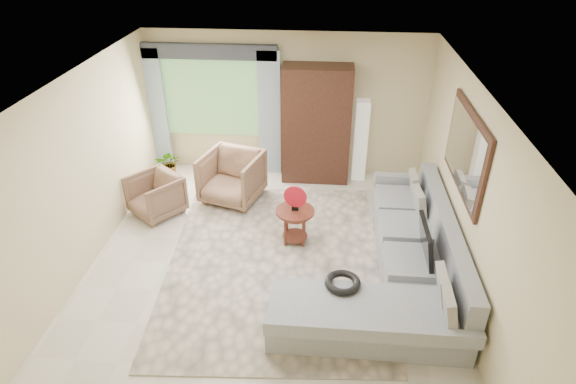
# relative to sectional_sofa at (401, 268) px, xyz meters

# --- Properties ---
(ground) EXTENTS (6.00, 6.00, 0.00)m
(ground) POSITION_rel_sectional_sofa_xyz_m (-1.78, 0.18, -0.28)
(ground) COLOR silver
(ground) RESTS_ON ground
(area_rug) EXTENTS (3.24, 4.18, 0.02)m
(area_rug) POSITION_rel_sectional_sofa_xyz_m (-1.69, 0.35, -0.27)
(area_rug) COLOR beige
(area_rug) RESTS_ON ground
(sectional_sofa) EXTENTS (2.30, 3.46, 0.90)m
(sectional_sofa) POSITION_rel_sectional_sofa_xyz_m (0.00, 0.00, 0.00)
(sectional_sofa) COLOR #A7A9B0
(sectional_sofa) RESTS_ON ground
(tv_screen) EXTENTS (0.14, 0.74, 0.48)m
(tv_screen) POSITION_rel_sectional_sofa_xyz_m (0.27, 0.01, 0.44)
(tv_screen) COLOR black
(tv_screen) RESTS_ON sectional_sofa
(garden_hose) EXTENTS (0.43, 0.43, 0.09)m
(garden_hose) POSITION_rel_sectional_sofa_xyz_m (-0.78, -0.66, 0.26)
(garden_hose) COLOR black
(garden_hose) RESTS_ON sectional_sofa
(coffee_table) EXTENTS (0.57, 0.57, 0.57)m
(coffee_table) POSITION_rel_sectional_sofa_xyz_m (-1.46, 0.83, 0.01)
(coffee_table) COLOR #491A13
(coffee_table) RESTS_ON ground
(red_disc) EXTENTS (0.34, 0.09, 0.34)m
(red_disc) POSITION_rel_sectional_sofa_xyz_m (-1.46, 0.83, 0.51)
(red_disc) COLOR red
(red_disc) RESTS_ON coffee_table
(armchair_left) EXTENTS (1.04, 1.05, 0.69)m
(armchair_left) POSITION_rel_sectional_sofa_xyz_m (-3.77, 1.43, 0.06)
(armchair_left) COLOR #836047
(armchair_left) RESTS_ON ground
(armchair_right) EXTENTS (1.14, 1.16, 0.86)m
(armchair_right) POSITION_rel_sectional_sofa_xyz_m (-2.61, 1.98, 0.14)
(armchair_right) COLOR #A07557
(armchair_right) RESTS_ON ground
(potted_plant) EXTENTS (0.52, 0.47, 0.51)m
(potted_plant) POSITION_rel_sectional_sofa_xyz_m (-3.95, 2.73, -0.03)
(potted_plant) COLOR #999999
(potted_plant) RESTS_ON ground
(armoire) EXTENTS (1.20, 0.55, 2.10)m
(armoire) POSITION_rel_sectional_sofa_xyz_m (-1.23, 2.90, 0.77)
(armoire) COLOR black
(armoire) RESTS_ON ground
(floor_lamp) EXTENTS (0.24, 0.24, 1.50)m
(floor_lamp) POSITION_rel_sectional_sofa_xyz_m (-0.43, 2.96, 0.47)
(floor_lamp) COLOR silver
(floor_lamp) RESTS_ON ground
(window) EXTENTS (1.80, 0.04, 1.40)m
(window) POSITION_rel_sectional_sofa_xyz_m (-3.13, 3.15, 1.12)
(window) COLOR #669E59
(window) RESTS_ON wall_back
(curtain_left) EXTENTS (0.40, 0.08, 2.30)m
(curtain_left) POSITION_rel_sectional_sofa_xyz_m (-4.18, 3.06, 0.87)
(curtain_left) COLOR #9EB7CC
(curtain_left) RESTS_ON ground
(curtain_right) EXTENTS (0.40, 0.08, 2.30)m
(curtain_right) POSITION_rel_sectional_sofa_xyz_m (-2.08, 3.06, 0.87)
(curtain_right) COLOR #9EB7CC
(curtain_right) RESTS_ON ground
(valance) EXTENTS (2.40, 0.12, 0.26)m
(valance) POSITION_rel_sectional_sofa_xyz_m (-3.13, 3.08, 1.97)
(valance) COLOR #1E232D
(valance) RESTS_ON wall_back
(wall_mirror) EXTENTS (0.05, 1.70, 1.05)m
(wall_mirror) POSITION_rel_sectional_sofa_xyz_m (0.68, 0.53, 1.47)
(wall_mirror) COLOR black
(wall_mirror) RESTS_ON wall_right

